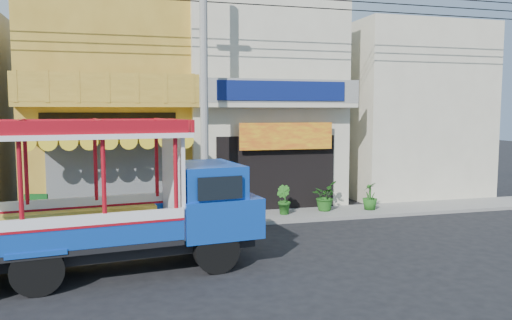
{
  "coord_description": "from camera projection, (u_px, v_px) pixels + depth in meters",
  "views": [
    {
      "loc": [
        -3.63,
        -12.85,
        3.82
      ],
      "look_at": [
        0.53,
        2.5,
        2.26
      ],
      "focal_mm": 35.0,
      "sensor_mm": 36.0,
      "label": 1
    }
  ],
  "objects": [
    {
      "name": "shophouse_left",
      "position": [
        111.0,
        104.0,
        19.86
      ],
      "size": [
        6.0,
        7.5,
        8.24
      ],
      "color": "#A57B24",
      "rests_on": "ground"
    },
    {
      "name": "potted_plant_a",
      "position": [
        324.0,
        196.0,
        18.62
      ],
      "size": [
        1.24,
        1.28,
        1.08
      ],
      "primitive_type": "imported",
      "rotation": [
        0.0,
        0.0,
        0.99
      ],
      "color": "#205A19",
      "rests_on": "sidewalk"
    },
    {
      "name": "green_sign",
      "position": [
        37.0,
        214.0,
        15.77
      ],
      "size": [
        0.72,
        0.47,
        1.1
      ],
      "color": "black",
      "rests_on": "sidewalk"
    },
    {
      "name": "shophouse_right",
      "position": [
        256.0,
        105.0,
        21.43
      ],
      "size": [
        6.0,
        6.75,
        8.24
      ],
      "color": "beige",
      "rests_on": "ground"
    },
    {
      "name": "ground",
      "position": [
        261.0,
        251.0,
        13.66
      ],
      "size": [
        90.0,
        90.0,
        0.0
      ],
      "primitive_type": "plane",
      "color": "black",
      "rests_on": "ground"
    },
    {
      "name": "potted_plant_b",
      "position": [
        283.0,
        200.0,
        17.96
      ],
      "size": [
        0.63,
        0.69,
        1.04
      ],
      "primitive_type": "imported",
      "rotation": [
        0.0,
        0.0,
        1.91
      ],
      "color": "#205A19",
      "rests_on": "sidewalk"
    },
    {
      "name": "sidewalk",
      "position": [
        230.0,
        219.0,
        17.49
      ],
      "size": [
        30.0,
        2.0,
        0.12
      ],
      "primitive_type": "cube",
      "color": "slate",
      "rests_on": "ground"
    },
    {
      "name": "potted_plant_c",
      "position": [
        370.0,
        196.0,
        18.8
      ],
      "size": [
        0.81,
        0.81,
        1.03
      ],
      "primitive_type": "imported",
      "rotation": [
        0.0,
        0.0,
        3.96
      ],
      "color": "#205A19",
      "rests_on": "sidewalk"
    },
    {
      "name": "party_pilaster",
      "position": [
        197.0,
        106.0,
        17.67
      ],
      "size": [
        0.35,
        0.3,
        8.0
      ],
      "primitive_type": "cube",
      "color": "beige",
      "rests_on": "ground"
    },
    {
      "name": "songthaew_truck",
      "position": [
        120.0,
        199.0,
        11.83
      ],
      "size": [
        8.02,
        3.42,
        3.63
      ],
      "color": "black",
      "rests_on": "ground"
    },
    {
      "name": "filler_building_right",
      "position": [
        400.0,
        112.0,
        23.31
      ],
      "size": [
        6.0,
        6.0,
        7.6
      ],
      "primitive_type": "cube",
      "color": "beige",
      "rests_on": "ground"
    },
    {
      "name": "utility_pole",
      "position": [
        208.0,
        74.0,
        16.11
      ],
      "size": [
        28.0,
        0.26,
        9.0
      ],
      "color": "gray",
      "rests_on": "ground"
    }
  ]
}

